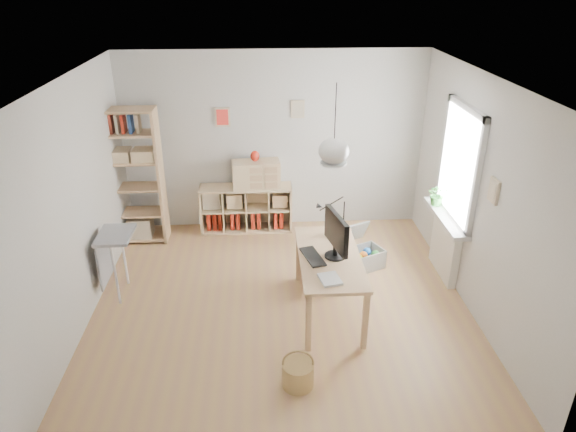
{
  "coord_description": "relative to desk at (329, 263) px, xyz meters",
  "views": [
    {
      "loc": [
        -0.21,
        -5.18,
        3.69
      ],
      "look_at": [
        0.1,
        0.3,
        1.05
      ],
      "focal_mm": 32.0,
      "sensor_mm": 36.0,
      "label": 1
    }
  ],
  "objects": [
    {
      "name": "windowsill",
      "position": [
        1.59,
        0.75,
        0.17
      ],
      "size": [
        0.22,
        1.2,
        0.06
      ],
      "primitive_type": "cube",
      "color": "silver",
      "rests_on": "radiator"
    },
    {
      "name": "storage_chest",
      "position": [
        0.59,
        1.01,
        -0.48
      ],
      "size": [
        0.71,
        0.74,
        0.54
      ],
      "rotation": [
        0.0,
        0.0,
        0.44
      ],
      "color": "silver",
      "rests_on": "ground"
    },
    {
      "name": "room_shell",
      "position": [
        -0.0,
        0.0,
        1.34
      ],
      "size": [
        4.5,
        4.5,
        4.5
      ],
      "color": "silver",
      "rests_on": "ground"
    },
    {
      "name": "desk",
      "position": [
        0.0,
        0.0,
        0.0
      ],
      "size": [
        0.7,
        1.5,
        0.75
      ],
      "color": "tan",
      "rests_on": "ground"
    },
    {
      "name": "tall_bookshelf",
      "position": [
        -2.59,
        1.95,
        0.43
      ],
      "size": [
        0.8,
        0.38,
        2.0
      ],
      "color": "tan",
      "rests_on": "ground"
    },
    {
      "name": "paper_tray",
      "position": [
        -0.06,
        -0.5,
        0.11
      ],
      "size": [
        0.25,
        0.29,
        0.03
      ],
      "primitive_type": "cube",
      "rotation": [
        0.0,
        0.0,
        0.21
      ],
      "color": "silver",
      "rests_on": "desk"
    },
    {
      "name": "potted_plant",
      "position": [
        1.57,
        1.07,
        0.35
      ],
      "size": [
        0.3,
        0.27,
        0.3
      ],
      "primitive_type": "imported",
      "rotation": [
        0.0,
        0.0,
        -0.15
      ],
      "color": "#286927",
      "rests_on": "windowsill"
    },
    {
      "name": "drawer_chest",
      "position": [
        -0.83,
        2.19,
        0.27
      ],
      "size": [
        0.73,
        0.38,
        0.4
      ],
      "primitive_type": "cube",
      "rotation": [
        0.0,
        0.0,
        0.09
      ],
      "color": "beige",
      "rests_on": "cube_shelf"
    },
    {
      "name": "chair",
      "position": [
        0.19,
        0.55,
        -0.23
      ],
      "size": [
        0.37,
        0.37,
        0.74
      ],
      "rotation": [
        0.0,
        0.0,
        0.03
      ],
      "color": "gray",
      "rests_on": "ground"
    },
    {
      "name": "radiator",
      "position": [
        1.64,
        0.75,
        -0.26
      ],
      "size": [
        0.1,
        0.8,
        0.8
      ],
      "primitive_type": "cube",
      "color": "white",
      "rests_on": "ground"
    },
    {
      "name": "red_vase",
      "position": [
        -0.84,
        2.19,
        0.55
      ],
      "size": [
        0.14,
        0.14,
        0.16
      ],
      "primitive_type": "ellipsoid",
      "color": "#9A190C",
      "rests_on": "drawer_chest"
    },
    {
      "name": "yarn_ball",
      "position": [
        0.11,
        0.48,
        0.17
      ],
      "size": [
        0.15,
        0.15,
        0.15
      ],
      "primitive_type": "sphere",
      "color": "#4B0A12",
      "rests_on": "desk"
    },
    {
      "name": "window_unit",
      "position": [
        1.68,
        0.75,
        0.89
      ],
      "size": [
        0.07,
        1.16,
        1.46
      ],
      "color": "white",
      "rests_on": "ground"
    },
    {
      "name": "ground",
      "position": [
        -0.55,
        0.15,
        -0.66
      ],
      "size": [
        4.5,
        4.5,
        0.0
      ],
      "primitive_type": "plane",
      "color": "#AD7D56",
      "rests_on": "ground"
    },
    {
      "name": "side_table",
      "position": [
        -2.59,
        0.5,
        0.01
      ],
      "size": [
        0.4,
        0.55,
        0.85
      ],
      "color": "gray",
      "rests_on": "ground"
    },
    {
      "name": "wicker_basket",
      "position": [
        -0.45,
        -1.21,
        -0.52
      ],
      "size": [
        0.31,
        0.31,
        0.43
      ],
      "rotation": [
        0.0,
        0.0,
        -0.04
      ],
      "color": "#AA874D",
      "rests_on": "ground"
    },
    {
      "name": "monitor",
      "position": [
        0.06,
        -0.02,
        0.39
      ],
      "size": [
        0.24,
        0.6,
        0.53
      ],
      "rotation": [
        0.0,
        0.0,
        0.22
      ],
      "color": "black",
      "rests_on": "desk"
    },
    {
      "name": "cube_shelf",
      "position": [
        -1.02,
        2.23,
        -0.36
      ],
      "size": [
        1.4,
        0.38,
        0.72
      ],
      "color": "beige",
      "rests_on": "ground"
    },
    {
      "name": "keyboard",
      "position": [
        -0.2,
        -0.03,
        0.1
      ],
      "size": [
        0.28,
        0.48,
        0.02
      ],
      "primitive_type": "cube",
      "rotation": [
        0.0,
        0.0,
        0.26
      ],
      "color": "black",
      "rests_on": "desk"
    },
    {
      "name": "task_lamp",
      "position": [
        0.07,
        0.59,
        0.37
      ],
      "size": [
        0.38,
        0.14,
        0.41
      ],
      "color": "black",
      "rests_on": "desk"
    }
  ]
}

